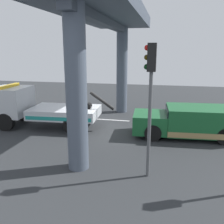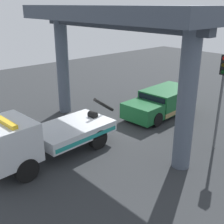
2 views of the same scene
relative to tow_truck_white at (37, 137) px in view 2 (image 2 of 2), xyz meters
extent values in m
cube|color=#2D3033|center=(-4.07, -0.05, -1.25)|extent=(60.00, 40.00, 0.10)
cube|color=silver|center=(-10.07, -2.29, -1.20)|extent=(2.60, 0.16, 0.01)
cube|color=silver|center=(-4.07, -2.29, -1.20)|extent=(2.60, 0.16, 0.01)
cube|color=silver|center=(-1.92, -0.13, -0.28)|extent=(3.99, 2.65, 0.55)
cube|color=silver|center=(1.40, 0.09, 0.27)|extent=(2.20, 2.43, 1.65)
cube|color=teal|center=(-2.00, 1.07, -0.36)|extent=(3.64, 0.26, 0.20)
cylinder|color=black|center=(-4.11, -0.27, 0.46)|extent=(1.42, 0.27, 1.07)
cylinder|color=black|center=(-3.31, -0.22, 0.12)|extent=(0.39, 0.47, 0.36)
cube|color=yellow|center=(1.40, 0.09, 1.18)|extent=(0.37, 1.93, 0.16)
cylinder|color=black|center=(1.13, 1.12, -0.70)|extent=(1.02, 0.39, 1.00)
cylinder|color=black|center=(1.27, -0.96, -0.70)|extent=(1.02, 0.39, 1.00)
cylinder|color=black|center=(-2.76, 0.86, -0.70)|extent=(1.02, 0.39, 1.00)
cylinder|color=black|center=(-2.62, -1.22, -0.70)|extent=(1.02, 0.39, 1.00)
cube|color=#195B2D|center=(-9.41, -0.10, -0.30)|extent=(3.59, 2.42, 1.35)
cube|color=#195B2D|center=(-6.82, 0.08, -0.50)|extent=(1.86, 2.22, 0.95)
cube|color=black|center=(-7.67, 0.02, 0.00)|extent=(0.19, 1.94, 0.59)
cube|color=#9E8451|center=(-9.41, -0.10, -0.79)|extent=(3.62, 2.44, 0.28)
cylinder|color=black|center=(-7.04, 1.02, -0.78)|extent=(0.86, 0.34, 0.84)
cylinder|color=black|center=(-6.91, -0.89, -0.78)|extent=(0.86, 0.34, 0.84)
cylinder|color=black|center=(-10.42, 0.80, -0.78)|extent=(0.86, 0.34, 0.84)
cylinder|color=black|center=(-10.30, -1.12, -0.78)|extent=(0.86, 0.34, 0.84)
cylinder|color=#4C5666|center=(-4.43, 4.56, 1.77)|extent=(0.77, 0.77, 5.94)
cylinder|color=#4C5666|center=(-4.43, -4.66, 1.77)|extent=(0.77, 0.77, 5.94)
cube|color=#414956|center=(-4.43, -0.05, 5.09)|extent=(3.60, 11.22, 0.71)
cube|color=#353C47|center=(-4.43, -0.05, 4.56)|extent=(0.50, 10.82, 0.36)
cylinder|color=#515456|center=(-7.07, 4.66, 0.66)|extent=(0.12, 0.12, 3.72)
sphere|color=red|center=(-6.91, 4.66, 3.27)|extent=(0.18, 0.18, 0.18)
sphere|color=#3A2D06|center=(-6.91, 4.66, 2.97)|extent=(0.18, 0.18, 0.18)
sphere|color=black|center=(-6.91, 4.66, 2.67)|extent=(0.18, 0.18, 0.18)
camera|label=1|loc=(-7.57, 12.85, 3.17)|focal=39.77mm
camera|label=2|loc=(5.10, 10.69, 5.51)|focal=45.60mm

